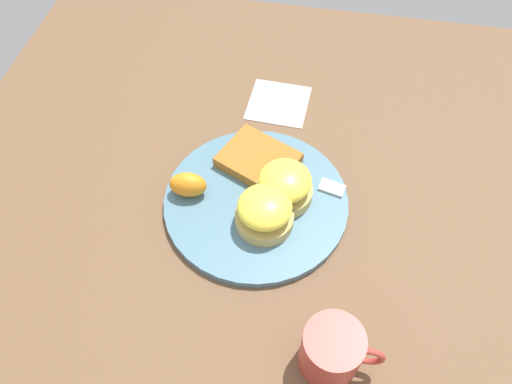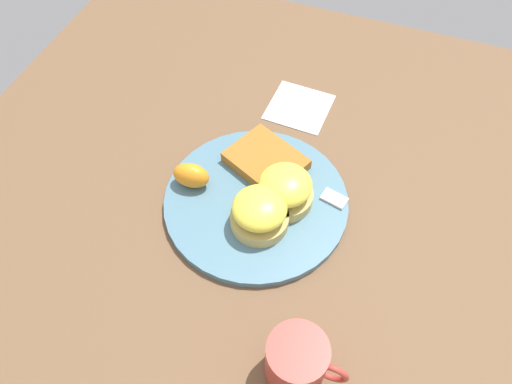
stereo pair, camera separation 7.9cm
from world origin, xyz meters
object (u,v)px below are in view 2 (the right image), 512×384
Objects in this scene: sandwich_benedict_left at (260,212)px; fork at (299,181)px; sandwich_benedict_right at (285,189)px; cup at (297,361)px; hashbrown_patty at (266,161)px; orange_wedge at (191,176)px.

fork is at bearing 70.69° from sandwich_benedict_left.
sandwich_benedict_right is 0.85× the size of cup.
fork is at bearing -13.18° from hashbrown_patty.
cup is (0.09, -0.29, 0.03)m from fork.
sandwich_benedict_left is 0.06m from sandwich_benedict_right.
fork is (0.06, -0.02, -0.01)m from hashbrown_patty.
sandwich_benedict_right is 1.51× the size of orange_wedge.
cup is at bearing -68.32° from sandwich_benedict_right.
sandwich_benedict_left is 0.23m from cup.
orange_wedge is 0.34m from cup.
sandwich_benedict_left is at bearing -75.15° from hashbrown_patty.
sandwich_benedict_right reaches higher than orange_wedge.
sandwich_benedict_right is (0.02, 0.05, 0.00)m from sandwich_benedict_left.
fork is (0.16, 0.06, -0.02)m from orange_wedge.
orange_wedge is at bearing -158.37° from fork.
sandwich_benedict_left is 0.13m from orange_wedge.
sandwich_benedict_left reaches higher than hashbrown_patty.
orange_wedge is at bearing -172.13° from sandwich_benedict_right.
cup is at bearing -42.00° from orange_wedge.
cup is (0.12, -0.19, -0.00)m from sandwich_benedict_left.
hashbrown_patty is 1.12× the size of cup.
orange_wedge is 0.56× the size of cup.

